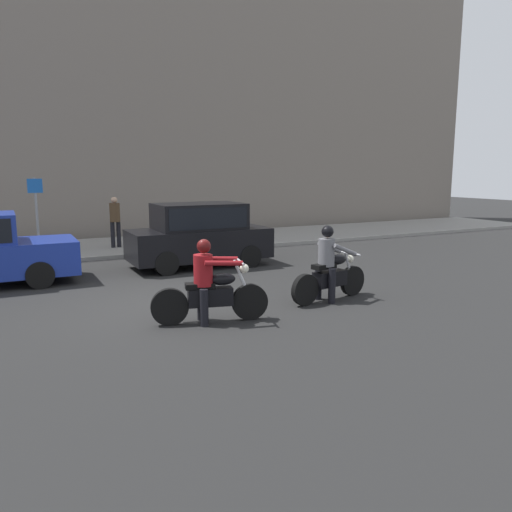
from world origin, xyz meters
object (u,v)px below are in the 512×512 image
Objects in this scene: motorcycle_with_rider_gray at (329,270)px; parked_hatchback_black at (199,234)px; pedestrian_bystander at (115,218)px; motorcycle_with_rider_crimson at (209,288)px; street_sign_post at (36,207)px.

motorcycle_with_rider_gray is 4.93m from parked_hatchback_black.
parked_hatchback_black is at bearing -67.80° from pedestrian_bystander.
motorcycle_with_rider_gray is at bearing -72.95° from pedestrian_bystander.
parked_hatchback_black is at bearing 71.25° from motorcycle_with_rider_crimson.
parked_hatchback_black is 4.14m from pedestrian_bystander.
pedestrian_bystander reaches higher than motorcycle_with_rider_gray.
motorcycle_with_rider_gray is 10.03m from street_sign_post.
parked_hatchback_black is 5.54m from street_sign_post.
parked_hatchback_black is at bearing -43.95° from street_sign_post.
street_sign_post is 1.38× the size of pedestrian_bystander.
street_sign_post is at bearing 136.05° from parked_hatchback_black.
motorcycle_with_rider_gray is 9.04m from pedestrian_bystander.
street_sign_post reaches higher than motorcycle_with_rider_crimson.
street_sign_post reaches higher than motorcycle_with_rider_gray.
pedestrian_bystander is at bearing 112.20° from parked_hatchback_black.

